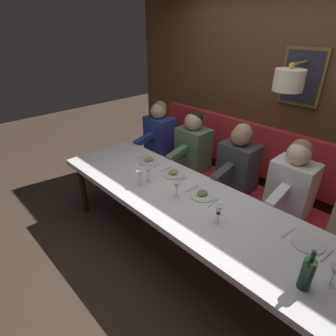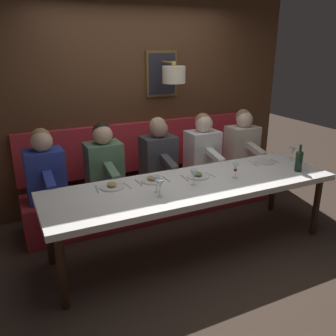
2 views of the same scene
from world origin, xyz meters
The scene contains 20 objects.
ground_plane centered at (0.00, 0.00, 0.00)m, with size 12.00×12.00×0.00m, color #423328.
dining_table centered at (0.00, 0.00, 0.68)m, with size 0.90×2.97×0.74m.
banquette_bench centered at (0.89, 0.00, 0.23)m, with size 0.52×3.17×0.45m, color red.
back_wall_panel centered at (1.46, -0.01, 1.36)m, with size 0.59×4.37×2.90m.
diner_nearest centered at (0.88, -1.26, 0.82)m, with size 0.60×0.40×0.79m.
diner_near centered at (0.88, -0.64, 0.82)m, with size 0.60×0.40×0.79m.
diner_middle centered at (0.88, -0.02, 0.82)m, with size 0.60×0.40×0.79m.
diner_far centered at (0.88, 0.66, 0.82)m, with size 0.60×0.40×0.79m.
diner_farthest centered at (0.88, 1.30, 0.82)m, with size 0.60×0.40×0.79m.
place_setting_0 centered at (0.13, -0.13, 0.75)m, with size 0.24×0.32×0.05m.
place_setting_1 centered at (0.23, 0.77, 0.75)m, with size 0.24×0.32×0.05m.
place_setting_2 centered at (0.20, -1.06, 0.75)m, with size 0.24×0.33×0.01m.
place_setting_3 centered at (0.22, 0.35, 0.75)m, with size 0.24×0.31×0.05m.
wine_glass_0 centered at (-0.06, 0.03, 0.86)m, with size 0.07×0.07×0.16m.
wine_glass_1 centered at (-0.06, 0.42, 0.86)m, with size 0.07×0.07×0.16m.
wine_glass_2 centered at (-0.06, -1.31, 0.86)m, with size 0.07×0.07×0.16m.
wine_glass_3 centered at (-0.07, -0.46, 0.86)m, with size 0.07×0.07×0.16m.
wine_glass_4 centered at (-0.16, 0.44, 0.86)m, with size 0.07×0.07×0.16m.
wine_glass_5 centered at (0.12, -1.41, 0.86)m, with size 0.07×0.07×0.16m.
wine_bottle centered at (-0.20, -1.20, 0.86)m, with size 0.08×0.08×0.30m.
Camera 2 is at (-2.86, 1.66, 2.05)m, focal length 38.03 mm.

